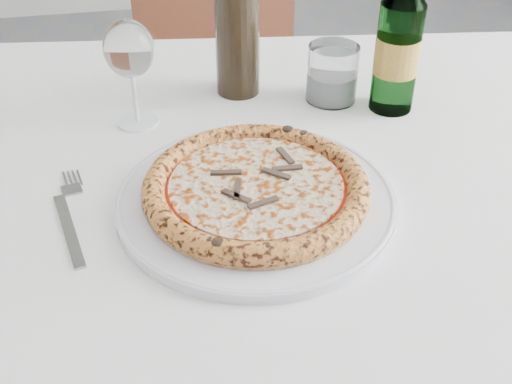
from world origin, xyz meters
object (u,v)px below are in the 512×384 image
(dining_table, at_px, (243,209))
(plate, at_px, (256,199))
(pizza, at_px, (256,188))
(wine_glass, at_px, (129,52))
(wine_bottle, at_px, (237,20))
(chair_far, at_px, (219,72))
(tumbler, at_px, (332,77))
(beer_bottle, at_px, (398,45))

(dining_table, relative_size, plate, 4.57)
(pizza, bearing_deg, dining_table, 90.00)
(dining_table, xyz_separation_m, wine_glass, (-0.14, 0.14, 0.20))
(wine_glass, bearing_deg, plate, -59.90)
(dining_table, height_order, wine_bottle, wine_bottle)
(dining_table, relative_size, chair_far, 1.75)
(plate, height_order, tumbler, tumbler)
(dining_table, bearing_deg, chair_far, 84.73)
(tumbler, bearing_deg, wine_glass, -176.41)
(dining_table, relative_size, beer_bottle, 6.12)
(chair_far, bearing_deg, wine_glass, -108.64)
(beer_bottle, xyz_separation_m, wine_bottle, (-0.23, 0.10, 0.02))
(dining_table, height_order, plate, plate)
(chair_far, height_order, tumbler, chair_far)
(pizza, xyz_separation_m, wine_bottle, (0.03, 0.32, 0.10))
(tumbler, bearing_deg, chair_far, 99.90)
(wine_glass, height_order, wine_bottle, wine_bottle)
(dining_table, bearing_deg, tumbler, 42.41)
(dining_table, bearing_deg, wine_bottle, 81.80)
(wine_bottle, bearing_deg, wine_glass, -155.86)
(beer_bottle, bearing_deg, chair_far, 106.39)
(chair_far, distance_m, plate, 0.90)
(dining_table, xyz_separation_m, chair_far, (0.07, 0.76, -0.14))
(beer_bottle, distance_m, wine_bottle, 0.25)
(chair_far, distance_m, wine_bottle, 0.65)
(dining_table, xyz_separation_m, pizza, (-0.00, -0.10, 0.11))
(plate, xyz_separation_m, wine_glass, (-0.14, 0.24, 0.11))
(chair_far, bearing_deg, wine_bottle, -94.10)
(plate, height_order, beer_bottle, beer_bottle)
(plate, bearing_deg, wine_glass, 120.10)
(dining_table, relative_size, wine_glass, 9.85)
(wine_glass, xyz_separation_m, wine_bottle, (0.17, 0.08, 0.01))
(chair_far, xyz_separation_m, wine_glass, (-0.21, -0.62, 0.34))
(dining_table, distance_m, plate, 0.14)
(plate, xyz_separation_m, wine_bottle, (0.03, 0.32, 0.12))
(pizza, distance_m, wine_glass, 0.29)
(plate, distance_m, pizza, 0.02)
(chair_far, xyz_separation_m, plate, (-0.07, -0.86, 0.23))
(dining_table, height_order, pizza, pizza)
(plate, bearing_deg, chair_far, 85.33)
(pizza, height_order, wine_glass, wine_glass)
(dining_table, height_order, chair_far, chair_far)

